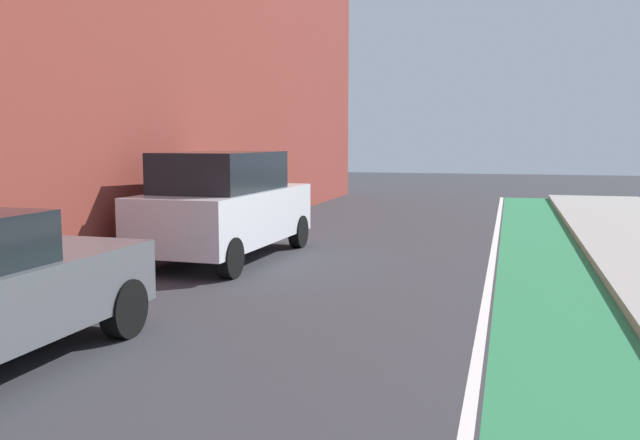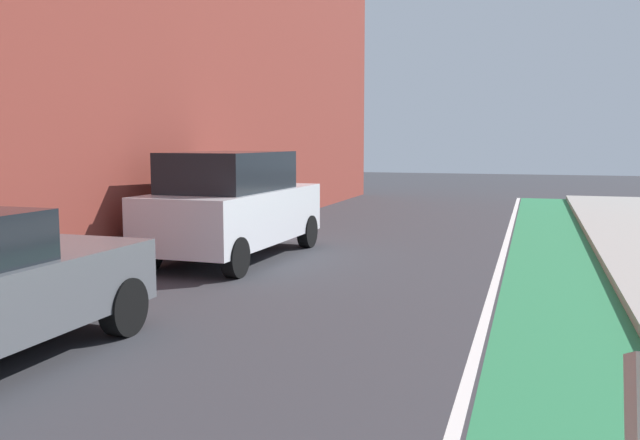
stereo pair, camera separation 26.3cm
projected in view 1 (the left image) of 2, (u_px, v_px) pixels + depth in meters
ground_plane at (302, 327)px, 8.02m from camera, size 77.51×77.51×0.00m
bike_lane_paint at (555, 304)px, 9.15m from camera, size 1.60×35.23×0.00m
lane_divider_stripe at (486, 300)px, 9.39m from camera, size 0.12×35.23×0.00m
parked_suv_white at (226, 205)px, 12.49m from camera, size 1.97×4.48×1.98m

